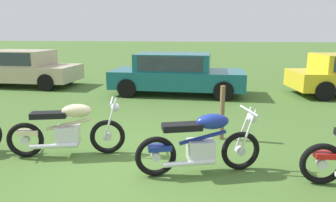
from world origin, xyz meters
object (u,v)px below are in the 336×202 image
(motorcycle_cream, at_px, (68,130))
(fence_post_wooden, at_px, (222,113))
(car_teal, at_px, (176,72))
(motorcycle_blue, at_px, (201,144))
(car_beige, at_px, (23,66))

(motorcycle_cream, distance_m, fence_post_wooden, 3.01)
(car_teal, height_order, fence_post_wooden, car_teal)
(motorcycle_blue, distance_m, fence_post_wooden, 1.67)
(car_beige, height_order, car_teal, same)
(motorcycle_blue, xyz_separation_m, car_beige, (-7.34, 6.96, 0.32))
(car_beige, xyz_separation_m, car_teal, (6.28, -0.82, 0.00))
(motorcycle_blue, xyz_separation_m, car_teal, (-1.06, 6.14, 0.32))
(car_teal, bearing_deg, fence_post_wooden, -70.72)
(car_teal, xyz_separation_m, fence_post_wooden, (1.44, -4.52, -0.24))
(motorcycle_cream, height_order, motorcycle_blue, same)
(motorcycle_cream, relative_size, car_beige, 0.47)
(car_beige, bearing_deg, fence_post_wooden, -33.32)
(car_beige, distance_m, fence_post_wooden, 9.39)
(car_beige, bearing_deg, car_teal, -6.11)
(motorcycle_blue, relative_size, fence_post_wooden, 1.74)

